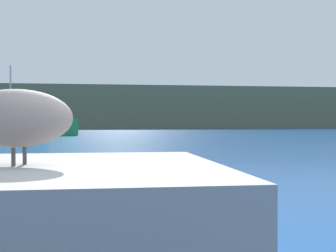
{
  "coord_description": "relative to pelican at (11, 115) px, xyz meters",
  "views": [
    {
      "loc": [
        -0.53,
        -3.0,
        1.09
      ],
      "look_at": [
        3.16,
        22.21,
        0.86
      ],
      "focal_mm": 47.95,
      "sensor_mm": 36.0,
      "label": 1
    }
  ],
  "objects": [
    {
      "name": "pier_dock",
      "position": [
        0.02,
        -0.01,
        -0.75
      ],
      "size": [
        3.05,
        2.51,
        0.78
      ],
      "primitive_type": "cube",
      "color": "gray",
      "rests_on": "ground"
    },
    {
      "name": "pelican",
      "position": [
        0.0,
        0.0,
        0.0
      ],
      "size": [
        1.2,
        0.74,
        0.93
      ],
      "rotation": [
        0.0,
        0.0,
        2.75
      ],
      "color": "gray",
      "rests_on": "pier_dock"
    },
    {
      "name": "hillside_backdrop",
      "position": [
        1.19,
        77.76,
        2.45
      ],
      "size": [
        140.0,
        15.91,
        7.19
      ],
      "primitive_type": "cube",
      "color": "#5B664C",
      "rests_on": "ground"
    },
    {
      "name": "fishing_boat_green",
      "position": [
        -4.6,
        33.23,
        -0.12
      ],
      "size": [
        6.61,
        3.89,
        5.47
      ],
      "rotation": [
        0.0,
        0.0,
        3.47
      ],
      "color": "#1E8C4C",
      "rests_on": "ground"
    }
  ]
}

